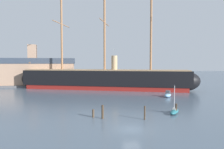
# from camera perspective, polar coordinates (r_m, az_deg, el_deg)

# --- Properties ---
(ground_plane) EXTENTS (400.00, 400.00, 0.00)m
(ground_plane) POSITION_cam_1_polar(r_m,az_deg,el_deg) (31.12, 5.36, -14.72)
(ground_plane) COLOR #4C5B6B
(tall_ship) EXTENTS (69.24, 29.80, 34.67)m
(tall_ship) POSITION_cam_1_polar(r_m,az_deg,el_deg) (76.01, -2.02, -1.20)
(tall_ship) COLOR maroon
(tall_ship) RESTS_ON ground
(sailboat_foreground_right) EXTENTS (3.51, 3.98, 5.34)m
(sailboat_foreground_right) POSITION_cam_1_polar(r_m,az_deg,el_deg) (41.58, 16.69, -9.62)
(sailboat_foreground_right) COLOR #236670
(sailboat_foreground_right) RESTS_ON ground
(motorboat_mid_right) EXTENTS (3.77, 4.48, 1.77)m
(motorboat_mid_right) POSITION_cam_1_polar(r_m,az_deg,el_deg) (61.03, 14.98, -5.36)
(motorboat_mid_right) COLOR #7FB2D6
(motorboat_mid_right) RESTS_ON ground
(dinghy_alongside_stern) EXTENTS (1.89, 2.00, 0.45)m
(dinghy_alongside_stern) POSITION_cam_1_polar(r_m,az_deg,el_deg) (71.88, 12.12, -4.36)
(dinghy_alongside_stern) COLOR #B22D28
(dinghy_alongside_stern) RESTS_ON ground
(motorboat_far_left) EXTENTS (4.56, 3.75, 1.79)m
(motorboat_far_left) POSITION_cam_1_polar(r_m,az_deg,el_deg) (87.54, -21.34, -2.91)
(motorboat_far_left) COLOR gray
(motorboat_far_left) RESTS_ON ground
(motorboat_far_right) EXTENTS (2.23, 4.01, 1.59)m
(motorboat_far_right) POSITION_cam_1_polar(r_m,az_deg,el_deg) (88.24, 15.99, -2.81)
(motorboat_far_right) COLOR gray
(motorboat_far_right) RESTS_ON ground
(motorboat_distant_centre) EXTENTS (3.33, 5.04, 1.96)m
(motorboat_distant_centre) POSITION_cam_1_polar(r_m,az_deg,el_deg) (94.45, -4.11, -2.23)
(motorboat_distant_centre) COLOR #7FB2D6
(motorboat_distant_centre) RESTS_ON ground
(mooring_piling_nearest) EXTENTS (0.26, 0.26, 2.34)m
(mooring_piling_nearest) POSITION_cam_1_polar(r_m,az_deg,el_deg) (36.10, 8.93, -10.30)
(mooring_piling_nearest) COLOR #423323
(mooring_piling_nearest) RESTS_ON ground
(mooring_piling_left_pair) EXTENTS (0.39, 0.39, 1.43)m
(mooring_piling_left_pair) POSITION_cam_1_polar(r_m,az_deg,el_deg) (37.37, -5.15, -10.53)
(mooring_piling_left_pair) COLOR #4C3D2D
(mooring_piling_left_pair) RESTS_ON ground
(mooring_piling_right_pair) EXTENTS (0.38, 0.38, 2.36)m
(mooring_piling_right_pair) POSITION_cam_1_polar(r_m,az_deg,el_deg) (36.36, -2.60, -10.15)
(mooring_piling_right_pair) COLOR #423323
(mooring_piling_right_pair) RESTS_ON ground
(mooring_piling_midwater) EXTENTS (0.37, 0.37, 1.95)m
(mooring_piling_midwater) POSITION_cam_1_polar(r_m,az_deg,el_deg) (41.41, 17.14, -8.93)
(mooring_piling_midwater) COLOR #382B1E
(mooring_piling_midwater) RESTS_ON ground
(dockside_warehouse_left) EXTENTS (40.23, 13.45, 17.14)m
(dockside_warehouse_left) POSITION_cam_1_polar(r_m,az_deg,el_deg) (93.21, -21.68, 0.62)
(dockside_warehouse_left) COLOR #565659
(dockside_warehouse_left) RESTS_ON ground
(seagull_in_flight) EXTENTS (1.33, 0.41, 0.14)m
(seagull_in_flight) POSITION_cam_1_polar(r_m,az_deg,el_deg) (55.71, 0.71, 6.95)
(seagull_in_flight) COLOR silver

